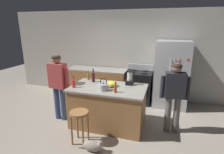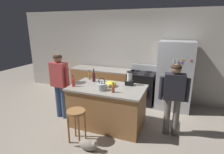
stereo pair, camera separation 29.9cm
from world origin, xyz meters
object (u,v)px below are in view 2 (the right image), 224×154
object	(u,v)px
cat	(88,145)
bottle_vinegar	(89,76)
bottle_cooking_sauce	(113,89)
person_by_island_left	(59,80)
stove_range	(141,87)
tea_kettle	(102,87)
refrigerator	(174,76)
bar_stool	(76,117)
bottle_wine	(94,77)
kitchen_island	(107,106)
bottle_soda	(73,82)
blender_appliance	(129,79)
mixing_bowl	(111,84)
person_by_sink_right	(174,93)

from	to	relation	value
cat	bottle_vinegar	bearing A→B (deg)	116.27
bottle_cooking_sauce	cat	bearing A→B (deg)	-107.23
person_by_island_left	bottle_vinegar	bearing A→B (deg)	40.65
stove_range	tea_kettle	size ratio (longest dim) A/B	4.02
refrigerator	cat	bearing A→B (deg)	-118.25
bar_stool	bottle_wine	bearing A→B (deg)	97.50
kitchen_island	stove_range	distance (m)	1.59
bottle_soda	bottle_vinegar	distance (m)	0.63
blender_appliance	bottle_soda	xyz separation A→B (m)	(-1.14, -0.55, -0.04)
cat	bar_stool	bearing A→B (deg)	153.65
refrigerator	tea_kettle	world-z (taller)	refrigerator
bottle_vinegar	mixing_bowl	xyz separation A→B (m)	(0.70, -0.31, -0.03)
blender_appliance	bottle_vinegar	distance (m)	1.07
stove_range	tea_kettle	bearing A→B (deg)	-105.23
bar_stool	bottle_cooking_sauce	xyz separation A→B (m)	(0.56, 0.54, 0.49)
person_by_island_left	bottle_cooking_sauce	size ratio (longest dim) A/B	7.43
bottle_soda	bottle_wine	bearing A→B (deg)	62.20
cat	blender_appliance	xyz separation A→B (m)	(0.40, 1.29, 0.95)
bar_stool	bottle_vinegar	distance (m)	1.33
stove_range	bottle_vinegar	world-z (taller)	bottle_vinegar
stove_range	person_by_island_left	world-z (taller)	person_by_island_left
refrigerator	cat	world-z (taller)	refrigerator
stove_range	tea_kettle	distance (m)	1.88
bottle_soda	mixing_bowl	distance (m)	0.83
tea_kettle	mixing_bowl	bearing A→B (deg)	75.30
cat	person_by_island_left	bearing A→B (deg)	144.27
kitchen_island	bottle_soda	distance (m)	0.94
person_by_island_left	blender_appliance	distance (m)	1.68
refrigerator	blender_appliance	distance (m)	1.51
person_by_sink_right	mixing_bowl	distance (m)	1.35
bar_stool	bottle_soda	xyz separation A→B (m)	(-0.40, 0.57, 0.50)
kitchen_island	bottle_wine	size ratio (longest dim) A/B	5.29
kitchen_island	stove_range	bearing A→B (deg)	73.51
refrigerator	bottle_vinegar	distance (m)	2.29
person_by_sink_right	bar_stool	world-z (taller)	person_by_sink_right
mixing_bowl	tea_kettle	xyz separation A→B (m)	(-0.08, -0.30, 0.02)
person_by_sink_right	bar_stool	size ratio (longest dim) A/B	2.29
kitchen_island	mixing_bowl	xyz separation A→B (m)	(0.05, 0.08, 0.52)
bottle_wine	bottle_vinegar	distance (m)	0.23
bottle_cooking_sauce	bottle_vinegar	distance (m)	1.11
stove_range	bottle_soda	distance (m)	2.18
refrigerator	bottle_wine	size ratio (longest dim) A/B	5.87
person_by_island_left	bottle_wine	xyz separation A→B (m)	(0.75, 0.35, 0.07)
person_by_sink_right	person_by_island_left	bearing A→B (deg)	-175.20
person_by_sink_right	cat	distance (m)	1.95
kitchen_island	refrigerator	size ratio (longest dim) A/B	0.90
cat	bottle_vinegar	size ratio (longest dim) A/B	2.20
mixing_bowl	bottle_cooking_sauce	bearing A→B (deg)	-61.22
bottle_vinegar	blender_appliance	bearing A→B (deg)	-3.93
kitchen_island	person_by_sink_right	xyz separation A→B (m)	(1.40, 0.13, 0.46)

